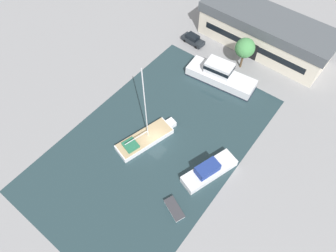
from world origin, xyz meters
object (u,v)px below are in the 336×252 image
object	(u,v)px
sailboat_moored	(145,138)
small_dinghy	(174,209)
parked_car	(193,39)
warehouse_building	(265,32)
quay_tree_near_building	(245,48)
motor_cruiser	(220,75)
cabin_boat	(209,170)

from	to	relation	value
sailboat_moored	small_dinghy	world-z (taller)	sailboat_moored
small_dinghy	parked_car	bearing A→B (deg)	53.51
warehouse_building	parked_car	size ratio (longest dim) A/B	5.26
warehouse_building	quay_tree_near_building	xyz separation A→B (m)	(-0.28, -7.46, 0.97)
warehouse_building	small_dinghy	distance (m)	37.44
warehouse_building	parked_car	world-z (taller)	warehouse_building
parked_car	small_dinghy	world-z (taller)	parked_car
quay_tree_near_building	small_dinghy	xyz separation A→B (m)	(6.84, -29.26, -4.09)
warehouse_building	parked_car	bearing A→B (deg)	-144.55
quay_tree_near_building	motor_cruiser	distance (m)	6.30
quay_tree_near_building	small_dinghy	distance (m)	30.33
warehouse_building	sailboat_moored	xyz separation A→B (m)	(-3.57, -30.72, -2.78)
warehouse_building	motor_cruiser	distance (m)	13.13
parked_car	motor_cruiser	distance (m)	11.16
parked_car	small_dinghy	distance (m)	34.27
motor_cruiser	cabin_boat	world-z (taller)	motor_cruiser
parked_car	cabin_boat	distance (m)	28.70
warehouse_building	small_dinghy	world-z (taller)	warehouse_building
quay_tree_near_building	cabin_boat	size ratio (longest dim) A/B	0.70
small_dinghy	cabin_boat	world-z (taller)	cabin_boat
warehouse_building	sailboat_moored	size ratio (longest dim) A/B	1.71
warehouse_building	sailboat_moored	bearing A→B (deg)	-94.72
parked_car	cabin_boat	world-z (taller)	cabin_boat
parked_car	motor_cruiser	bearing A→B (deg)	65.15
parked_car	sailboat_moored	size ratio (longest dim) A/B	0.33
sailboat_moored	motor_cruiser	world-z (taller)	sailboat_moored
motor_cruiser	small_dinghy	distance (m)	25.17
parked_car	sailboat_moored	world-z (taller)	sailboat_moored
parked_car	sailboat_moored	distance (m)	24.53
warehouse_building	cabin_boat	bearing A→B (deg)	-74.41
motor_cruiser	cabin_boat	distance (m)	18.70
quay_tree_near_building	small_dinghy	bearing A→B (deg)	-76.84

